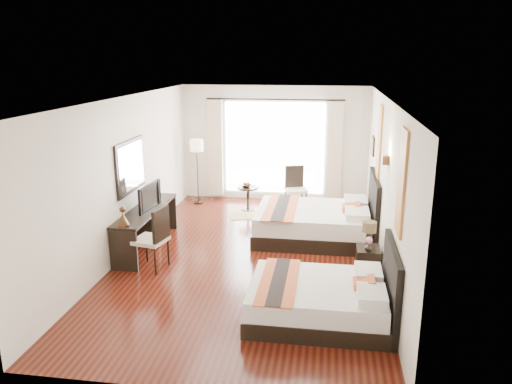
# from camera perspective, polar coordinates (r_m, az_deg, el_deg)

# --- Properties ---
(floor) EXTENTS (4.50, 7.50, 0.01)m
(floor) POSITION_cam_1_polar(r_m,az_deg,el_deg) (9.01, -0.63, -7.43)
(floor) COLOR #320B09
(floor) RESTS_ON ground
(ceiling) EXTENTS (4.50, 7.50, 0.02)m
(ceiling) POSITION_cam_1_polar(r_m,az_deg,el_deg) (8.33, -0.69, 10.58)
(ceiling) COLOR white
(ceiling) RESTS_ON wall_headboard
(wall_headboard) EXTENTS (0.01, 7.50, 2.80)m
(wall_headboard) POSITION_cam_1_polar(r_m,az_deg,el_deg) (8.51, 14.44, 0.68)
(wall_headboard) COLOR silver
(wall_headboard) RESTS_ON floor
(wall_desk) EXTENTS (0.01, 7.50, 2.80)m
(wall_desk) POSITION_cam_1_polar(r_m,az_deg,el_deg) (9.18, -14.64, 1.73)
(wall_desk) COLOR silver
(wall_desk) RESTS_ON floor
(wall_window) EXTENTS (4.50, 0.01, 2.80)m
(wall_window) POSITION_cam_1_polar(r_m,az_deg,el_deg) (12.20, 2.14, 5.51)
(wall_window) COLOR silver
(wall_window) RESTS_ON floor
(wall_entry) EXTENTS (4.50, 0.01, 2.80)m
(wall_entry) POSITION_cam_1_polar(r_m,az_deg,el_deg) (5.09, -7.42, -8.95)
(wall_entry) COLOR silver
(wall_entry) RESTS_ON floor
(window_glass) EXTENTS (2.40, 0.02, 2.20)m
(window_glass) POSITION_cam_1_polar(r_m,az_deg,el_deg) (12.20, 2.13, 5.03)
(window_glass) COLOR white
(window_glass) RESTS_ON wall_window
(sheer_curtain) EXTENTS (2.30, 0.02, 2.10)m
(sheer_curtain) POSITION_cam_1_polar(r_m,az_deg,el_deg) (12.14, 2.09, 4.98)
(sheer_curtain) COLOR white
(sheer_curtain) RESTS_ON wall_window
(drape_left) EXTENTS (0.35, 0.14, 2.35)m
(drape_left) POSITION_cam_1_polar(r_m,az_deg,el_deg) (12.35, -4.66, 5.03)
(drape_left) COLOR #C5B399
(drape_left) RESTS_ON floor
(drape_right) EXTENTS (0.35, 0.14, 2.35)m
(drape_right) POSITION_cam_1_polar(r_m,az_deg,el_deg) (12.03, 8.97, 4.62)
(drape_right) COLOR #C5B399
(drape_right) RESTS_ON floor
(art_panel_near) EXTENTS (0.03, 0.50, 1.35)m
(art_panel_near) POSITION_cam_1_polar(r_m,az_deg,el_deg) (6.48, 16.30, 1.02)
(art_panel_near) COLOR #964815
(art_panel_near) RESTS_ON wall_headboard
(art_panel_far) EXTENTS (0.03, 0.50, 1.35)m
(art_panel_far) POSITION_cam_1_polar(r_m,az_deg,el_deg) (9.49, 13.92, 5.61)
(art_panel_far) COLOR #964815
(art_panel_far) RESTS_ON wall_headboard
(wall_sconce) EXTENTS (0.10, 0.14, 0.14)m
(wall_sconce) POSITION_cam_1_polar(r_m,az_deg,el_deg) (8.00, 14.57, 3.59)
(wall_sconce) COLOR #412917
(wall_sconce) RESTS_ON wall_headboard
(mirror_frame) EXTENTS (0.04, 1.25, 0.95)m
(mirror_frame) POSITION_cam_1_polar(r_m,az_deg,el_deg) (9.29, -14.14, 2.88)
(mirror_frame) COLOR black
(mirror_frame) RESTS_ON wall_desk
(mirror_glass) EXTENTS (0.01, 1.12, 0.82)m
(mirror_glass) POSITION_cam_1_polar(r_m,az_deg,el_deg) (9.28, -14.00, 2.87)
(mirror_glass) COLOR white
(mirror_glass) RESTS_ON mirror_frame
(bed_near) EXTENTS (1.94, 1.51, 1.09)m
(bed_near) POSITION_cam_1_polar(r_m,az_deg,el_deg) (7.00, 7.80, -12.00)
(bed_near) COLOR black
(bed_near) RESTS_ON floor
(bed_far) EXTENTS (2.29, 1.79, 1.30)m
(bed_far) POSITION_cam_1_polar(r_m,az_deg,el_deg) (9.84, 7.11, -3.43)
(bed_far) COLOR black
(bed_far) RESTS_ON floor
(nightstand) EXTENTS (0.37, 0.46, 0.45)m
(nightstand) POSITION_cam_1_polar(r_m,az_deg,el_deg) (8.48, 12.64, -7.65)
(nightstand) COLOR black
(nightstand) RESTS_ON floor
(table_lamp) EXTENTS (0.23, 0.23, 0.37)m
(table_lamp) POSITION_cam_1_polar(r_m,az_deg,el_deg) (8.38, 12.82, -4.09)
(table_lamp) COLOR black
(table_lamp) RESTS_ON nightstand
(vase) EXTENTS (0.15, 0.15, 0.14)m
(vase) POSITION_cam_1_polar(r_m,az_deg,el_deg) (8.22, 12.78, -5.84)
(vase) COLOR black
(vase) RESTS_ON nightstand
(console_desk) EXTENTS (0.50, 2.20, 0.76)m
(console_desk) POSITION_cam_1_polar(r_m,az_deg,el_deg) (9.52, -12.40, -4.05)
(console_desk) COLOR black
(console_desk) RESTS_ON floor
(television) EXTENTS (0.20, 0.84, 0.48)m
(television) POSITION_cam_1_polar(r_m,az_deg,el_deg) (9.33, -12.50, -0.48)
(television) COLOR black
(television) RESTS_ON console_desk
(bronze_figurine) EXTENTS (0.24, 0.24, 0.30)m
(bronze_figurine) POSITION_cam_1_polar(r_m,az_deg,el_deg) (8.48, -14.96, -2.88)
(bronze_figurine) COLOR #412917
(bronze_figurine) RESTS_ON console_desk
(desk_chair) EXTENTS (0.59, 0.59, 1.08)m
(desk_chair) POSITION_cam_1_polar(r_m,az_deg,el_deg) (8.60, -11.81, -6.49)
(desk_chair) COLOR beige
(desk_chair) RESTS_ON floor
(floor_lamp) EXTENTS (0.31, 0.31, 1.56)m
(floor_lamp) POSITION_cam_1_polar(r_m,az_deg,el_deg) (11.95, -6.78, 4.82)
(floor_lamp) COLOR black
(floor_lamp) RESTS_ON floor
(side_table) EXTENTS (0.48, 0.48, 0.56)m
(side_table) POSITION_cam_1_polar(r_m,az_deg,el_deg) (11.54, -0.92, -0.77)
(side_table) COLOR black
(side_table) RESTS_ON floor
(fruit_bowl) EXTENTS (0.25, 0.25, 0.05)m
(fruit_bowl) POSITION_cam_1_polar(r_m,az_deg,el_deg) (11.45, -1.12, 0.68)
(fruit_bowl) COLOR #4A2A1A
(fruit_bowl) RESTS_ON side_table
(window_chair) EXTENTS (0.58, 0.58, 1.01)m
(window_chair) POSITION_cam_1_polar(r_m,az_deg,el_deg) (11.65, 4.54, -0.52)
(window_chair) COLOR beige
(window_chair) RESTS_ON floor
(jute_rug) EXTENTS (1.41, 1.14, 0.01)m
(jute_rug) POSITION_cam_1_polar(r_m,az_deg,el_deg) (11.37, 0.05, -2.46)
(jute_rug) COLOR tan
(jute_rug) RESTS_ON floor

